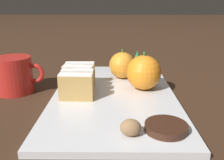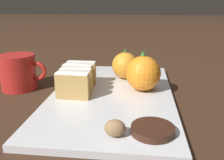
{
  "view_description": "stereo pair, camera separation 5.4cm",
  "coord_description": "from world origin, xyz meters",
  "px_view_note": "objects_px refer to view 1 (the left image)",
  "views": [
    {
      "loc": [
        0.0,
        -0.51,
        0.21
      ],
      "look_at": [
        0.0,
        0.0,
        0.04
      ],
      "focal_mm": 40.0,
      "sensor_mm": 36.0,
      "label": 1
    },
    {
      "loc": [
        0.06,
        -0.51,
        0.21
      ],
      "look_at": [
        0.0,
        0.0,
        0.04
      ],
      "focal_mm": 40.0,
      "sensor_mm": 36.0,
      "label": 2
    }
  ],
  "objects_px": {
    "orange_far": "(142,72)",
    "chocolate_cookie": "(163,127)",
    "orange_near": "(121,65)",
    "walnut": "(128,128)",
    "coffee_mug": "(13,75)"
  },
  "relations": [
    {
      "from": "orange_far",
      "to": "chocolate_cookie",
      "type": "height_order",
      "value": "orange_far"
    },
    {
      "from": "orange_near",
      "to": "walnut",
      "type": "xyz_separation_m",
      "value": [
        0.0,
        -0.29,
        -0.02
      ]
    },
    {
      "from": "walnut",
      "to": "orange_near",
      "type": "bearing_deg",
      "value": 90.75
    },
    {
      "from": "walnut",
      "to": "chocolate_cookie",
      "type": "distance_m",
      "value": 0.06
    },
    {
      "from": "orange_near",
      "to": "orange_far",
      "type": "height_order",
      "value": "orange_far"
    },
    {
      "from": "orange_near",
      "to": "orange_far",
      "type": "bearing_deg",
      "value": -61.6
    },
    {
      "from": "chocolate_cookie",
      "to": "coffee_mug",
      "type": "relative_size",
      "value": 0.6
    },
    {
      "from": "orange_far",
      "to": "walnut",
      "type": "xyz_separation_m",
      "value": [
        -0.04,
        -0.21,
        -0.03
      ]
    },
    {
      "from": "orange_near",
      "to": "coffee_mug",
      "type": "relative_size",
      "value": 0.67
    },
    {
      "from": "walnut",
      "to": "coffee_mug",
      "type": "distance_m",
      "value": 0.33
    },
    {
      "from": "walnut",
      "to": "chocolate_cookie",
      "type": "relative_size",
      "value": 0.48
    },
    {
      "from": "orange_near",
      "to": "chocolate_cookie",
      "type": "bearing_deg",
      "value": -77.56
    },
    {
      "from": "orange_far",
      "to": "walnut",
      "type": "bearing_deg",
      "value": -101.48
    },
    {
      "from": "orange_far",
      "to": "walnut",
      "type": "distance_m",
      "value": 0.21
    },
    {
      "from": "orange_near",
      "to": "chocolate_cookie",
      "type": "distance_m",
      "value": 0.28
    }
  ]
}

